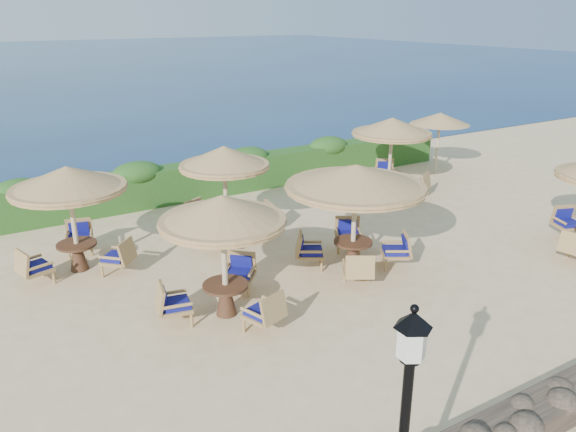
{
  "coord_description": "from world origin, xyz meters",
  "views": [
    {
      "loc": [
        -8.31,
        -10.27,
        6.03
      ],
      "look_at": [
        -1.62,
        0.87,
        1.3
      ],
      "focal_mm": 35.0,
      "sensor_mm": 36.0,
      "label": 1
    }
  ],
  "objects": [
    {
      "name": "ground",
      "position": [
        0.0,
        0.0,
        0.0
      ],
      "size": [
        120.0,
        120.0,
        0.0
      ],
      "primitive_type": "plane",
      "color": "beige",
      "rests_on": "ground"
    },
    {
      "name": "cafe_set_4",
      "position": [
        -2.19,
        3.29,
        1.83
      ],
      "size": [
        2.67,
        2.76,
        2.65
      ],
      "color": "#C8B38D",
      "rests_on": "ground"
    },
    {
      "name": "hedge",
      "position": [
        0.0,
        7.2,
        0.6
      ],
      "size": [
        18.0,
        0.9,
        1.2
      ],
      "primitive_type": "cube",
      "color": "#1F4817",
      "rests_on": "ground"
    },
    {
      "name": "cafe_set_3",
      "position": [
        -6.23,
        3.27,
        1.89
      ],
      "size": [
        2.8,
        2.81,
        2.65
      ],
      "color": "#C8B38D",
      "rests_on": "ground"
    },
    {
      "name": "cafe_set_1",
      "position": [
        -0.32,
        -0.1,
        1.96
      ],
      "size": [
        3.43,
        3.43,
        2.65
      ],
      "color": "#C8B38D",
      "rests_on": "ground"
    },
    {
      "name": "cafe_set_0",
      "position": [
        -4.03,
        -0.61,
        1.86
      ],
      "size": [
        2.74,
        2.74,
        2.65
      ],
      "color": "#C8B38D",
      "rests_on": "ground"
    },
    {
      "name": "extra_parasol",
      "position": [
        7.8,
        5.2,
        2.17
      ],
      "size": [
        2.3,
        2.3,
        2.41
      ],
      "color": "#C8B38D",
      "rests_on": "ground"
    },
    {
      "name": "cafe_set_5",
      "position": [
        4.56,
        4.24,
        1.9
      ],
      "size": [
        2.8,
        2.79,
        2.65
      ],
      "color": "#C8B38D",
      "rests_on": "ground"
    },
    {
      "name": "sea",
      "position": [
        0.0,
        70.0,
        0.0
      ],
      "size": [
        160.0,
        160.0,
        0.0
      ],
      "primitive_type": "plane",
      "color": "#0C244F",
      "rests_on": "ground"
    }
  ]
}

